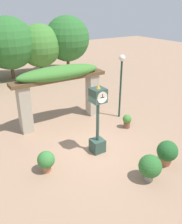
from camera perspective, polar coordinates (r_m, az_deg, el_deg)
name	(u,v)px	position (r m, az deg, el deg)	size (l,w,h in m)	color
ground_plane	(96,150)	(10.29, 1.10, -9.17)	(60.00, 60.00, 0.00)	#9E7A60
pedestal_clock	(98,120)	(9.51, 1.62, -1.92)	(0.55, 0.59, 2.97)	#2D473D
pergola	(60,81)	(11.89, -7.47, 7.39)	(4.95, 1.15, 3.02)	#A89E89
potted_plant_near_left	(46,160)	(9.02, -10.75, -11.39)	(0.65, 0.65, 0.84)	#B26B4C
potted_plant_near_right	(150,167)	(8.70, 14.03, -12.65)	(0.81, 0.81, 0.98)	gray
potted_plant_far_left	(127,121)	(12.02, 8.66, -2.05)	(0.45, 0.45, 0.71)	brown
potted_plant_far_right	(167,152)	(9.62, 17.87, -9.11)	(0.80, 0.80, 1.01)	#B26B4C
lamp_post	(121,73)	(12.48, 7.30, 9.27)	(0.33, 0.33, 3.42)	#19382D
tree_line	(6,44)	(20.41, -19.87, 15.23)	(14.04, 4.64, 5.37)	brown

